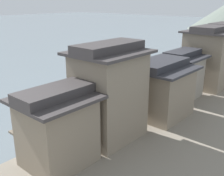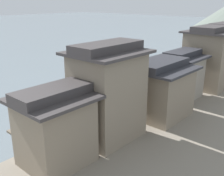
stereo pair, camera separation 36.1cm
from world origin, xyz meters
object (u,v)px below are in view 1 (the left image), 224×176
(house_waterfront_second, at_px, (109,93))
(boat_moored_third, at_px, (205,66))
(house_waterfront_narrow, at_px, (181,75))
(house_waterfront_nearest, at_px, (57,127))
(house_waterfront_tall, at_px, (158,89))
(house_waterfront_end, at_px, (220,51))
(boat_moored_far, at_px, (84,77))
(house_waterfront_far, at_px, (207,58))
(boat_moored_second, at_px, (77,87))
(boat_midriver_drifting, at_px, (151,91))
(boat_moored_nearest, at_px, (89,119))

(house_waterfront_second, bearing_deg, boat_moored_third, 98.56)
(house_waterfront_second, xyz_separation_m, house_waterfront_narrow, (-0.19, 14.08, -1.29))
(boat_moored_third, xyz_separation_m, house_waterfront_narrow, (5.01, -20.49, 3.51))
(house_waterfront_nearest, distance_m, house_waterfront_narrow, 19.81)
(boat_moored_third, distance_m, house_waterfront_narrow, 21.38)
(boat_moored_third, xyz_separation_m, house_waterfront_tall, (5.83, -27.29, 3.49))
(house_waterfront_end, bearing_deg, boat_moored_far, -142.84)
(boat_moored_far, xyz_separation_m, house_waterfront_second, (17.69, -13.40, 4.80))
(house_waterfront_narrow, bearing_deg, house_waterfront_tall, -83.09)
(house_waterfront_far, bearing_deg, boat_moored_second, -142.43)
(boat_moored_second, bearing_deg, boat_midriver_drifting, 30.67)
(boat_midriver_drifting, relative_size, house_waterfront_far, 0.44)
(boat_moored_second, bearing_deg, boat_moored_far, 125.80)
(boat_moored_far, height_order, house_waterfront_tall, house_waterfront_tall)
(boat_moored_second, bearing_deg, house_waterfront_tall, -5.99)
(boat_moored_second, xyz_separation_m, house_waterfront_tall, (15.04, -1.58, 3.45))
(boat_moored_second, height_order, house_waterfront_second, house_waterfront_second)
(boat_moored_nearest, height_order, boat_midriver_drifting, boat_moored_nearest)
(boat_moored_second, bearing_deg, house_waterfront_second, -31.57)
(boat_moored_far, relative_size, house_waterfront_second, 0.58)
(boat_moored_third, height_order, house_waterfront_second, house_waterfront_second)
(house_waterfront_nearest, bearing_deg, house_waterfront_end, 89.88)
(house_waterfront_narrow, bearing_deg, house_waterfront_second, -89.21)
(boat_moored_nearest, relative_size, boat_midriver_drifting, 1.41)
(boat_moored_third, height_order, boat_midriver_drifting, boat_midriver_drifting)
(house_waterfront_second, relative_size, house_waterfront_far, 1.00)
(house_waterfront_second, height_order, house_waterfront_narrow, house_waterfront_second)
(boat_moored_nearest, height_order, house_waterfront_narrow, house_waterfront_narrow)
(boat_moored_second, height_order, house_waterfront_nearest, house_waterfront_nearest)
(house_waterfront_tall, bearing_deg, house_waterfront_second, -94.94)
(house_waterfront_narrow, xyz_separation_m, house_waterfront_far, (0.69, 6.24, 1.29))
(house_waterfront_nearest, relative_size, house_waterfront_far, 0.70)
(boat_moored_far, xyz_separation_m, house_waterfront_end, (17.63, 13.36, 4.81))
(boat_moored_far, bearing_deg, boat_midriver_drifting, 4.92)
(house_waterfront_nearest, bearing_deg, house_waterfront_second, 88.72)
(boat_moored_far, relative_size, house_waterfront_end, 0.58)
(house_waterfront_tall, height_order, house_waterfront_narrow, same)
(house_waterfront_nearest, height_order, house_waterfront_second, house_waterfront_second)
(boat_moored_third, xyz_separation_m, house_waterfront_end, (5.14, -7.80, 4.80))
(boat_moored_nearest, height_order, boat_moored_third, boat_moored_nearest)
(boat_moored_nearest, relative_size, boat_moored_third, 0.96)
(boat_moored_third, height_order, house_waterfront_nearest, house_waterfront_nearest)
(boat_moored_second, distance_m, house_waterfront_second, 17.58)
(house_waterfront_narrow, bearing_deg, boat_moored_nearest, -110.45)
(boat_moored_far, bearing_deg, boat_moored_second, -54.20)
(boat_moored_second, height_order, boat_midriver_drifting, boat_midriver_drifting)
(boat_moored_third, relative_size, house_waterfront_far, 0.64)
(boat_midriver_drifting, bearing_deg, house_waterfront_tall, -52.61)
(boat_moored_third, xyz_separation_m, house_waterfront_nearest, (5.08, -40.30, 3.51))
(boat_midriver_drifting, height_order, house_waterfront_second, house_waterfront_second)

